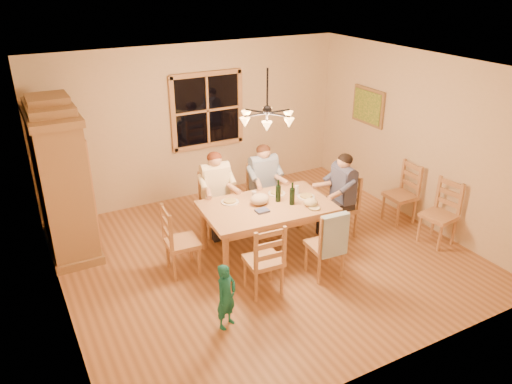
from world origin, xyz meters
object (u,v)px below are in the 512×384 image
chair_far_right (263,205)px  chair_end_left (183,252)px  chair_spare_back (399,204)px  adult_woman (216,183)px  wine_bottle_a (278,191)px  adult_plaid_man (264,175)px  chair_spare_front (437,225)px  chair_near_right (324,255)px  adult_slate_man (342,185)px  wine_bottle_b (292,194)px  chandelier (267,117)px  dining_table (267,211)px  child (226,296)px  chair_far_left (217,215)px  chair_near_left (263,270)px  armoire (62,183)px  chair_end_right (340,217)px

chair_far_right → chair_end_left: (-1.67, -0.75, 0.00)m
chair_spare_back → chair_far_right: bearing=64.1°
adult_woman → wine_bottle_a: size_ratio=2.65×
chair_end_left → adult_plaid_man: 1.90m
chair_far_right → adult_plaid_man: 0.54m
wine_bottle_a → chair_spare_front: size_ratio=0.33×
chair_end_left → wine_bottle_a: bearing=91.8°
chair_spare_back → chair_near_right: bearing=110.8°
adult_woman → chair_spare_back: 3.02m
adult_woman → adult_slate_man: 1.92m
adult_slate_man → adult_plaid_man: bearing=46.6°
wine_bottle_b → chandelier: bearing=174.1°
chair_spare_back → dining_table: bearing=87.0°
wine_bottle_a → child: (-1.42, -1.26, -0.52)m
chair_far_left → chair_near_left: 1.71m
wine_bottle_a → child: size_ratio=0.40×
chandelier → chair_spare_front: chandelier is taller
chandelier → chair_near_right: bearing=-59.4°
chair_spare_front → wine_bottle_a: bearing=57.0°
chair_near_left → wine_bottle_b: bearing=42.9°
child → chair_near_right: bearing=-14.1°
armoire → adult_woman: armoire is taller
chair_far_left → chair_near_left: size_ratio=1.00×
adult_woman → chair_spare_back: bearing=162.9°
dining_table → chair_near_right: 1.03m
chair_far_right → chair_near_right: (-0.02, -1.72, 0.00)m
adult_woman → armoire: bearing=-11.7°
wine_bottle_a → chair_spare_back: (2.18, -0.21, -0.62)m
armoire → wine_bottle_a: (2.69, -1.44, -0.13)m
chandelier → chair_near_right: chandelier is taller
chair_near_left → chair_spare_front: bearing=0.6°
chair_near_left → chair_far_left: bearing=90.0°
dining_table → chair_end_left: size_ratio=1.90×
dining_table → child: size_ratio=2.31×
adult_slate_man → child: bearing=118.7°
chair_end_left → adult_slate_man: bearing=90.0°
chair_spare_front → adult_slate_man: bearing=43.2°
chair_far_left → chair_near_right: size_ratio=1.00×
chair_near_left → chair_near_right: size_ratio=1.00×
chair_spare_back → adult_plaid_man: bearing=64.1°
chair_near_right → adult_woman: adult_woman is taller
chair_near_left → adult_woman: (0.12, 1.71, 0.54)m
chair_near_left → adult_plaid_man: size_ratio=1.13×
dining_table → adult_plaid_man: (0.41, 0.83, 0.18)m
chandelier → wine_bottle_b: chandelier is taller
chair_near_left → chair_end_right: same height
chair_spare_front → wine_bottle_b: bearing=59.7°
child → chair_end_left: bearing=65.4°
chandelier → chair_spare_back: chandelier is taller
chair_far_left → chair_end_left: 1.18m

